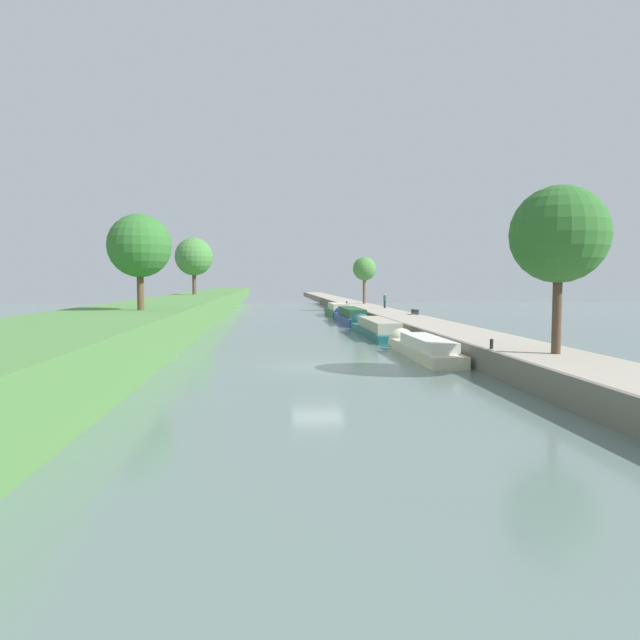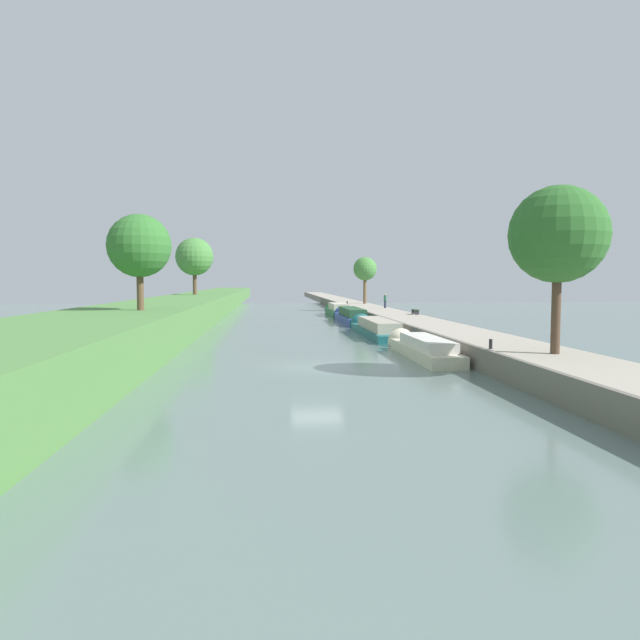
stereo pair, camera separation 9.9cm
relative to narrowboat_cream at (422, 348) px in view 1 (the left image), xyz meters
name	(u,v)px [view 1 (the left image)]	position (x,y,z in m)	size (l,w,h in m)	color
ground_plane	(318,367)	(-6.14, -3.53, -0.48)	(160.00, 160.00, 0.00)	slate
left_grassy_bank	(70,346)	(-17.80, -3.53, 0.70)	(8.22, 260.00, 2.35)	#518442
right_towpath	(508,354)	(3.49, -3.53, 0.06)	(4.15, 260.00, 1.09)	#A89E8E
stone_quay	(466,354)	(1.29, -3.53, 0.09)	(0.25, 260.00, 1.14)	#6B665B
narrowboat_cream	(422,348)	(0.00, 0.00, 0.00)	(1.81, 10.21, 1.73)	beige
narrowboat_teal	(375,328)	(-0.26, 12.91, 0.04)	(2.11, 13.70, 2.04)	#195B60
narrowboat_blue	(350,316)	(-0.25, 26.55, 0.14)	(2.00, 13.35, 2.11)	#283D93
narrowboat_green	(337,310)	(-0.17, 38.52, 0.13)	(2.17, 10.42, 2.17)	#1E6033
tree_rightbank_near	(559,235)	(3.77, -7.74, 5.67)	(4.12, 4.12, 7.15)	#4C3828
tree_rightbank_midnear	(365,269)	(4.68, 46.95, 5.33)	(3.22, 3.22, 6.40)	brown
tree_leftbank_downstream	(194,257)	(-18.53, 47.96, 6.98)	(5.10, 5.10, 7.68)	brown
tree_leftbank_upstream	(140,246)	(-16.58, 6.02, 5.92)	(3.98, 3.98, 6.06)	brown
person_walking	(385,300)	(4.83, 33.76, 1.48)	(0.34, 0.34, 1.66)	#282D42
mooring_bollard_near	(492,344)	(1.72, -5.75, 0.83)	(0.16, 0.16, 0.45)	black
mooring_bollard_far	(347,303)	(1.72, 43.20, 0.83)	(0.16, 0.16, 0.45)	black
park_bench	(415,311)	(5.12, 21.15, 0.95)	(0.44, 1.50, 0.47)	#333338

